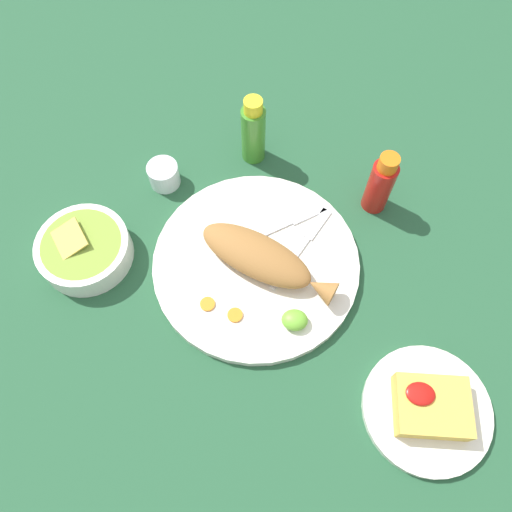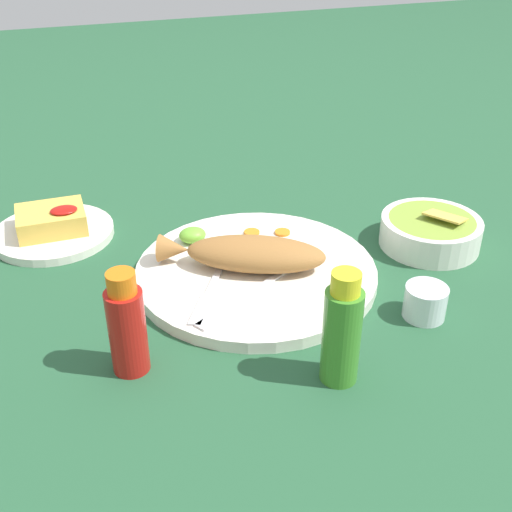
{
  "view_description": "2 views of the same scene",
  "coord_description": "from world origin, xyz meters",
  "px_view_note": "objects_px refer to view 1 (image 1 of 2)",
  "views": [
    {
      "loc": [
        -0.02,
        0.38,
        0.8
      ],
      "look_at": [
        0.0,
        0.0,
        0.04
      ],
      "focal_mm": 35.0,
      "sensor_mm": 36.0,
      "label": 1
    },
    {
      "loc": [
        -0.27,
        -0.77,
        0.52
      ],
      "look_at": [
        0.0,
        0.0,
        0.04
      ],
      "focal_mm": 45.0,
      "sensor_mm": 36.0,
      "label": 2
    }
  ],
  "objects_px": {
    "salt_cup": "(164,176)",
    "hot_sauce_bottle_red": "(380,184)",
    "fork_far": "(305,242)",
    "hot_sauce_bottle_green": "(253,132)",
    "fried_fish": "(262,258)",
    "main_plate": "(256,263)",
    "fork_near": "(287,224)",
    "side_plate_fries": "(427,409)",
    "guacamole_bowl": "(84,248)"
  },
  "relations": [
    {
      "from": "fork_far",
      "to": "hot_sauce_bottle_green",
      "type": "relative_size",
      "value": 1.12
    },
    {
      "from": "fork_near",
      "to": "hot_sauce_bottle_green",
      "type": "bearing_deg",
      "value": 82.79
    },
    {
      "from": "fried_fish",
      "to": "hot_sauce_bottle_green",
      "type": "xyz_separation_m",
      "value": [
        0.03,
        -0.25,
        0.03
      ]
    },
    {
      "from": "fried_fish",
      "to": "hot_sauce_bottle_green",
      "type": "distance_m",
      "value": 0.25
    },
    {
      "from": "fork_far",
      "to": "side_plate_fries",
      "type": "bearing_deg",
      "value": -114.24
    },
    {
      "from": "fried_fish",
      "to": "fork_near",
      "type": "relative_size",
      "value": 1.51
    },
    {
      "from": "fried_fish",
      "to": "side_plate_fries",
      "type": "relative_size",
      "value": 1.27
    },
    {
      "from": "hot_sauce_bottle_red",
      "to": "salt_cup",
      "type": "bearing_deg",
      "value": -3.56
    },
    {
      "from": "fried_fish",
      "to": "hot_sauce_bottle_green",
      "type": "bearing_deg",
      "value": -56.91
    },
    {
      "from": "side_plate_fries",
      "to": "guacamole_bowl",
      "type": "xyz_separation_m",
      "value": [
        0.58,
        -0.23,
        0.02
      ]
    },
    {
      "from": "guacamole_bowl",
      "to": "fork_far",
      "type": "bearing_deg",
      "value": -174.13
    },
    {
      "from": "side_plate_fries",
      "to": "guacamole_bowl",
      "type": "bearing_deg",
      "value": -22.02
    },
    {
      "from": "hot_sauce_bottle_green",
      "to": "guacamole_bowl",
      "type": "xyz_separation_m",
      "value": [
        0.28,
        0.24,
        -0.04
      ]
    },
    {
      "from": "salt_cup",
      "to": "hot_sauce_bottle_green",
      "type": "bearing_deg",
      "value": -155.63
    },
    {
      "from": "fork_near",
      "to": "guacamole_bowl",
      "type": "distance_m",
      "value": 0.36
    },
    {
      "from": "fork_near",
      "to": "guacamole_bowl",
      "type": "height_order",
      "value": "guacamole_bowl"
    },
    {
      "from": "fork_near",
      "to": "hot_sauce_bottle_red",
      "type": "bearing_deg",
      "value": -8.69
    },
    {
      "from": "side_plate_fries",
      "to": "fork_far",
      "type": "bearing_deg",
      "value": -54.63
    },
    {
      "from": "hot_sauce_bottle_green",
      "to": "side_plate_fries",
      "type": "xyz_separation_m",
      "value": [
        -0.3,
        0.47,
        -0.06
      ]
    },
    {
      "from": "main_plate",
      "to": "fork_near",
      "type": "distance_m",
      "value": 0.09
    },
    {
      "from": "fried_fish",
      "to": "hot_sauce_bottle_red",
      "type": "relative_size",
      "value": 1.82
    },
    {
      "from": "salt_cup",
      "to": "guacamole_bowl",
      "type": "xyz_separation_m",
      "value": [
        0.11,
        0.17,
        0.01
      ]
    },
    {
      "from": "hot_sauce_bottle_red",
      "to": "fork_far",
      "type": "bearing_deg",
      "value": 38.27
    },
    {
      "from": "salt_cup",
      "to": "hot_sauce_bottle_red",
      "type": "bearing_deg",
      "value": 176.44
    },
    {
      "from": "hot_sauce_bottle_green",
      "to": "side_plate_fries",
      "type": "distance_m",
      "value": 0.56
    },
    {
      "from": "hot_sauce_bottle_red",
      "to": "guacamole_bowl",
      "type": "height_order",
      "value": "hot_sauce_bottle_red"
    },
    {
      "from": "hot_sauce_bottle_green",
      "to": "fork_far",
      "type": "bearing_deg",
      "value": 117.47
    },
    {
      "from": "main_plate",
      "to": "guacamole_bowl",
      "type": "xyz_separation_m",
      "value": [
        0.3,
        -0.0,
        0.02
      ]
    },
    {
      "from": "salt_cup",
      "to": "fried_fish",
      "type": "bearing_deg",
      "value": 138.59
    },
    {
      "from": "fork_near",
      "to": "salt_cup",
      "type": "bearing_deg",
      "value": 128.48
    },
    {
      "from": "fork_far",
      "to": "guacamole_bowl",
      "type": "height_order",
      "value": "guacamole_bowl"
    },
    {
      "from": "fork_far",
      "to": "hot_sauce_bottle_red",
      "type": "xyz_separation_m",
      "value": [
        -0.13,
        -0.1,
        0.04
      ]
    },
    {
      "from": "fork_far",
      "to": "hot_sauce_bottle_green",
      "type": "bearing_deg",
      "value": 57.86
    },
    {
      "from": "fork_far",
      "to": "side_plate_fries",
      "type": "distance_m",
      "value": 0.34
    },
    {
      "from": "hot_sauce_bottle_green",
      "to": "side_plate_fries",
      "type": "height_order",
      "value": "hot_sauce_bottle_green"
    },
    {
      "from": "hot_sauce_bottle_red",
      "to": "fork_near",
      "type": "bearing_deg",
      "value": 22.07
    },
    {
      "from": "salt_cup",
      "to": "guacamole_bowl",
      "type": "distance_m",
      "value": 0.2
    },
    {
      "from": "salt_cup",
      "to": "guacamole_bowl",
      "type": "bearing_deg",
      "value": 55.29
    },
    {
      "from": "fork_near",
      "to": "guacamole_bowl",
      "type": "bearing_deg",
      "value": 161.36
    },
    {
      "from": "fried_fish",
      "to": "main_plate",
      "type": "bearing_deg",
      "value": 0.0
    },
    {
      "from": "fried_fish",
      "to": "salt_cup",
      "type": "distance_m",
      "value": 0.26
    },
    {
      "from": "hot_sauce_bottle_green",
      "to": "salt_cup",
      "type": "distance_m",
      "value": 0.19
    },
    {
      "from": "fried_fish",
      "to": "salt_cup",
      "type": "height_order",
      "value": "fried_fish"
    },
    {
      "from": "fried_fish",
      "to": "salt_cup",
      "type": "xyz_separation_m",
      "value": [
        0.2,
        -0.17,
        -0.02
      ]
    },
    {
      "from": "guacamole_bowl",
      "to": "salt_cup",
      "type": "bearing_deg",
      "value": -124.71
    },
    {
      "from": "fork_near",
      "to": "salt_cup",
      "type": "height_order",
      "value": "salt_cup"
    },
    {
      "from": "fried_fish",
      "to": "guacamole_bowl",
      "type": "xyz_separation_m",
      "value": [
        0.31,
        -0.01,
        -0.01
      ]
    },
    {
      "from": "fork_near",
      "to": "guacamole_bowl",
      "type": "relative_size",
      "value": 1.03
    },
    {
      "from": "side_plate_fries",
      "to": "guacamole_bowl",
      "type": "distance_m",
      "value": 0.62
    },
    {
      "from": "main_plate",
      "to": "guacamole_bowl",
      "type": "height_order",
      "value": "guacamole_bowl"
    }
  ]
}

